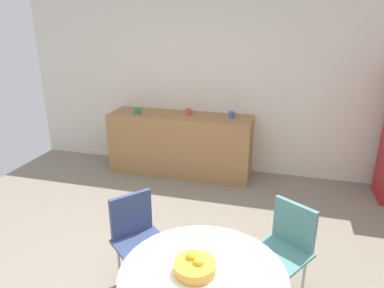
{
  "coord_description": "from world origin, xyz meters",
  "views": [
    {
      "loc": [
        0.99,
        -2.07,
        2.22
      ],
      "look_at": [
        0.06,
        1.35,
        0.95
      ],
      "focal_mm": 32.69,
      "sensor_mm": 36.0,
      "label": 1
    }
  ],
  "objects": [
    {
      "name": "chair_navy",
      "position": [
        -0.14,
        0.27,
        0.52
      ],
      "size": [
        0.59,
        0.59,
        0.83
      ],
      "color": "silver",
      "rests_on": "ground_plane"
    },
    {
      "name": "mug_red",
      "position": [
        -1.11,
        2.57,
        0.95
      ],
      "size": [
        0.13,
        0.08,
        0.09
      ],
      "color": "#338C59",
      "rests_on": "counter_block"
    },
    {
      "name": "chair_teal",
      "position": [
        1.1,
        0.45,
        0.52
      ],
      "size": [
        0.58,
        0.58,
        0.83
      ],
      "color": "silver",
      "rests_on": "ground_plane"
    },
    {
      "name": "mug_white",
      "position": [
        -0.36,
        2.69,
        0.95
      ],
      "size": [
        0.13,
        0.08,
        0.09
      ],
      "color": "#D84C4C",
      "rests_on": "counter_block"
    },
    {
      "name": "wall_back",
      "position": [
        0.0,
        3.0,
        1.3
      ],
      "size": [
        6.0,
        0.1,
        2.6
      ],
      "primitive_type": "cube",
      "color": "silver",
      "rests_on": "ground_plane"
    },
    {
      "name": "fruit_bowl",
      "position": [
        0.54,
        -0.35,
        0.78
      ],
      "size": [
        0.27,
        0.27,
        0.11
      ],
      "color": "gold",
      "rests_on": "round_table"
    },
    {
      "name": "counter_block",
      "position": [
        -0.47,
        2.65,
        0.45
      ],
      "size": [
        2.1,
        0.6,
        0.9
      ],
      "primitive_type": "cube",
      "color": "#9E7042",
      "rests_on": "ground_plane"
    },
    {
      "name": "mug_green",
      "position": [
        0.28,
        2.69,
        0.95
      ],
      "size": [
        0.13,
        0.08,
        0.09
      ],
      "color": "#3F66BF",
      "rests_on": "counter_block"
    }
  ]
}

